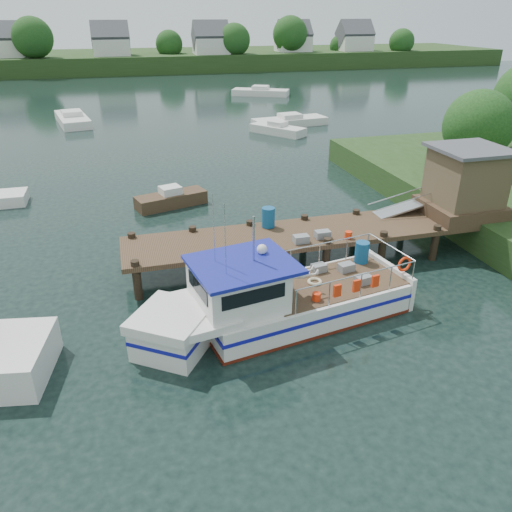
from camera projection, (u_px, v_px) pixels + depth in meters
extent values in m
plane|color=black|center=(269.00, 266.00, 21.16)|extent=(160.00, 160.00, 0.00)
cylinder|color=#332114|center=(470.00, 168.00, 29.00)|extent=(0.50, 0.50, 3.05)
sphere|color=#1F4819|center=(479.00, 125.00, 27.92)|extent=(3.90, 3.90, 3.90)
cube|color=#25401A|center=(141.00, 61.00, 93.24)|extent=(140.00, 24.00, 3.00)
cylinder|color=#332114|center=(37.00, 61.00, 80.98)|extent=(0.60, 0.60, 4.80)
sphere|color=#1F4819|center=(33.00, 37.00, 79.41)|extent=(6.34, 6.34, 6.34)
cylinder|color=#332114|center=(108.00, 64.00, 85.72)|extent=(0.60, 0.60, 3.00)
sphere|color=#1F4819|center=(106.00, 50.00, 84.74)|extent=(3.96, 3.96, 3.96)
cylinder|color=#332114|center=(170.00, 60.00, 89.92)|extent=(0.60, 0.60, 3.60)
sphere|color=#1F4819|center=(169.00, 44.00, 88.75)|extent=(4.75, 4.75, 4.75)
cylinder|color=#332114|center=(235.00, 59.00, 88.94)|extent=(0.60, 0.60, 4.20)
sphere|color=#1F4819|center=(234.00, 40.00, 87.57)|extent=(5.54, 5.54, 5.54)
cylinder|color=#332114|center=(289.00, 55.00, 93.14)|extent=(0.60, 0.60, 4.80)
sphere|color=#1F4819|center=(290.00, 34.00, 91.58)|extent=(6.34, 6.34, 6.34)
cylinder|color=#332114|center=(339.00, 58.00, 97.88)|extent=(0.60, 0.60, 3.00)
sphere|color=#1F4819|center=(340.00, 46.00, 96.90)|extent=(3.96, 3.96, 3.96)
cylinder|color=#332114|center=(400.00, 57.00, 96.89)|extent=(0.60, 0.60, 3.60)
sphere|color=#1F4819|center=(402.00, 42.00, 95.72)|extent=(4.75, 4.75, 4.75)
cube|color=silver|center=(5.00, 50.00, 81.69)|extent=(6.00, 5.00, 3.00)
cube|color=#47474C|center=(2.00, 37.00, 80.85)|extent=(6.20, 5.09, 5.09)
cube|color=silver|center=(112.00, 49.00, 84.85)|extent=(6.00, 5.00, 3.00)
cube|color=#47474C|center=(110.00, 36.00, 84.01)|extent=(6.20, 5.09, 5.09)
cube|color=silver|center=(211.00, 47.00, 88.02)|extent=(6.00, 5.00, 3.00)
cube|color=#47474C|center=(211.00, 35.00, 87.18)|extent=(6.20, 5.09, 5.09)
cube|color=silver|center=(293.00, 45.00, 93.54)|extent=(6.00, 5.00, 3.00)
cube|color=#47474C|center=(293.00, 34.00, 92.70)|extent=(6.20, 5.09, 5.09)
cube|color=silver|center=(354.00, 44.00, 95.52)|extent=(6.00, 5.00, 3.00)
cube|color=#47474C|center=(355.00, 34.00, 94.68)|extent=(6.20, 5.09, 5.09)
cube|color=#453121|center=(315.00, 233.00, 21.06)|extent=(16.00, 3.00, 0.20)
cylinder|color=black|center=(137.00, 284.00, 18.44)|extent=(0.32, 0.32, 1.90)
cylinder|color=black|center=(134.00, 254.00, 20.69)|extent=(0.32, 0.32, 1.90)
cylinder|color=black|center=(204.00, 275.00, 19.03)|extent=(0.32, 0.32, 1.90)
cylinder|color=black|center=(194.00, 247.00, 21.28)|extent=(0.32, 0.32, 1.90)
cylinder|color=black|center=(267.00, 267.00, 19.63)|extent=(0.32, 0.32, 1.90)
cylinder|color=black|center=(250.00, 241.00, 21.88)|extent=(0.32, 0.32, 1.90)
cylinder|color=black|center=(326.00, 260.00, 20.22)|extent=(0.32, 0.32, 1.90)
cylinder|color=black|center=(304.00, 235.00, 22.47)|extent=(0.32, 0.32, 1.90)
cylinder|color=black|center=(382.00, 253.00, 20.81)|extent=(0.32, 0.32, 1.90)
cylinder|color=black|center=(355.00, 229.00, 23.06)|extent=(0.32, 0.32, 1.90)
cylinder|color=black|center=(434.00, 246.00, 21.40)|extent=(0.32, 0.32, 1.90)
cylinder|color=black|center=(403.00, 224.00, 23.65)|extent=(0.32, 0.32, 1.90)
cylinder|color=black|center=(484.00, 240.00, 22.00)|extent=(0.32, 0.32, 1.90)
cylinder|color=black|center=(449.00, 218.00, 24.25)|extent=(0.32, 0.32, 1.90)
cube|color=#453121|center=(460.00, 208.00, 22.54)|extent=(3.20, 3.00, 0.60)
cube|color=brown|center=(466.00, 178.00, 21.92)|extent=(2.60, 2.60, 2.40)
cube|color=#47474C|center=(472.00, 149.00, 21.35)|extent=(3.00, 3.00, 0.15)
cube|color=#A5A8AD|center=(404.00, 207.00, 22.80)|extent=(3.34, 0.90, 0.79)
cylinder|color=silver|center=(410.00, 200.00, 22.23)|extent=(3.34, 0.05, 0.76)
cylinder|color=silver|center=(401.00, 194.00, 22.92)|extent=(3.34, 0.05, 0.76)
cube|color=slate|center=(301.00, 239.00, 19.84)|extent=(0.60, 0.40, 0.30)
cube|color=slate|center=(323.00, 234.00, 20.25)|extent=(0.60, 0.40, 0.30)
cylinder|color=red|center=(348.00, 235.00, 20.23)|extent=(0.30, 0.30, 0.28)
cylinder|color=navy|center=(268.00, 217.00, 21.17)|extent=(0.56, 0.56, 0.85)
cube|color=silver|center=(303.00, 303.00, 17.44)|extent=(7.45, 4.00, 1.08)
cube|color=silver|center=(172.00, 336.00, 15.64)|extent=(2.79, 2.79, 1.08)
cube|color=silver|center=(171.00, 318.00, 15.34)|extent=(3.04, 3.07, 0.33)
cube|color=silver|center=(200.00, 312.00, 15.71)|extent=(2.32, 2.97, 0.28)
cube|color=#121395|center=(303.00, 299.00, 17.38)|extent=(7.55, 4.05, 0.13)
cube|color=#121395|center=(172.00, 333.00, 15.58)|extent=(2.84, 2.84, 0.13)
cube|color=#55180C|center=(302.00, 315.00, 17.66)|extent=(7.55, 4.03, 0.13)
cube|color=#453121|center=(331.00, 282.00, 17.63)|extent=(5.45, 3.38, 0.04)
cube|color=silver|center=(387.00, 279.00, 18.80)|extent=(0.67, 2.82, 1.27)
cube|color=silver|center=(238.00, 286.00, 15.96)|extent=(3.02, 2.87, 1.41)
cube|color=black|center=(254.00, 297.00, 14.83)|extent=(2.05, 0.39, 0.47)
cube|color=black|center=(223.00, 263.00, 16.83)|extent=(2.05, 0.39, 0.47)
cube|color=black|center=(198.00, 287.00, 15.32)|extent=(0.33, 1.68, 0.47)
cube|color=navy|center=(243.00, 264.00, 15.69)|extent=(3.63, 3.24, 0.11)
cylinder|color=silver|center=(254.00, 239.00, 15.48)|extent=(0.09, 0.09, 1.51)
cylinder|color=silver|center=(225.00, 240.00, 14.50)|extent=(0.03, 0.03, 2.26)
cylinder|color=silver|center=(214.00, 228.00, 15.27)|extent=(0.03, 0.03, 2.26)
sphere|color=silver|center=(262.00, 249.00, 16.24)|extent=(0.39, 0.39, 0.34)
cylinder|color=silver|center=(358.00, 275.00, 16.24)|extent=(4.65, 0.85, 0.04)
cylinder|color=silver|center=(317.00, 245.00, 18.35)|extent=(4.65, 0.85, 0.04)
cylinder|color=silver|center=(391.00, 247.00, 18.20)|extent=(0.48, 2.56, 0.04)
cylinder|color=silver|center=(296.00, 303.00, 15.55)|extent=(0.05, 0.05, 0.90)
cylinder|color=silver|center=(260.00, 268.00, 17.67)|extent=(0.05, 0.05, 0.90)
cylinder|color=silver|center=(329.00, 294.00, 16.02)|extent=(0.05, 0.05, 0.90)
cylinder|color=silver|center=(290.00, 261.00, 18.13)|extent=(0.05, 0.05, 0.90)
cylinder|color=silver|center=(361.00, 286.00, 16.49)|extent=(0.05, 0.05, 0.90)
cylinder|color=silver|center=(319.00, 255.00, 18.60)|extent=(0.05, 0.05, 0.90)
cylinder|color=silver|center=(390.00, 279.00, 16.96)|extent=(0.05, 0.05, 0.90)
cylinder|color=silver|center=(347.00, 249.00, 19.07)|extent=(0.05, 0.05, 0.90)
cylinder|color=silver|center=(413.00, 273.00, 17.33)|extent=(0.05, 0.05, 0.90)
cylinder|color=silver|center=(368.00, 244.00, 19.45)|extent=(0.05, 0.05, 0.90)
cube|color=slate|center=(363.00, 280.00, 17.46)|extent=(0.62, 0.47, 0.30)
cube|color=slate|center=(346.00, 267.00, 18.30)|extent=(0.62, 0.47, 0.30)
cube|color=slate|center=(319.00, 268.00, 18.25)|extent=(0.57, 0.44, 0.30)
cylinder|color=navy|center=(362.00, 252.00, 18.86)|extent=(0.61, 0.61, 0.83)
cylinder|color=red|center=(316.00, 297.00, 16.45)|extent=(0.33, 0.33, 0.28)
torus|color=#BFB28C|center=(315.00, 282.00, 17.54)|extent=(0.61, 0.61, 0.11)
torus|color=red|center=(405.00, 264.00, 17.77)|extent=(0.59, 0.19, 0.58)
cube|color=red|center=(337.00, 291.00, 16.08)|extent=(0.28, 0.14, 0.42)
cube|color=red|center=(357.00, 286.00, 16.37)|extent=(0.28, 0.14, 0.42)
cube|color=red|center=(375.00, 281.00, 16.66)|extent=(0.28, 0.14, 0.42)
imported|color=silver|center=(294.00, 275.00, 16.39)|extent=(0.49, 0.66, 1.66)
cube|color=#453121|center=(171.00, 200.00, 27.49)|extent=(4.07, 2.36, 0.71)
cube|color=silver|center=(170.00, 191.00, 27.26)|extent=(1.30, 1.20, 0.46)
cube|color=silver|center=(260.00, 92.00, 63.72)|extent=(7.41, 5.39, 0.76)
cube|color=silver|center=(261.00, 88.00, 63.46)|extent=(2.55, 2.42, 0.49)
cube|color=silver|center=(278.00, 130.00, 43.72)|extent=(4.37, 5.05, 0.70)
cube|color=silver|center=(278.00, 124.00, 43.49)|extent=(1.81, 1.85, 0.45)
cube|color=silver|center=(290.00, 122.00, 46.99)|extent=(7.21, 3.26, 0.70)
cube|color=silver|center=(290.00, 116.00, 46.76)|extent=(2.15, 1.91, 0.45)
cube|color=silver|center=(73.00, 120.00, 47.69)|extent=(3.80, 7.63, 0.79)
cube|color=silver|center=(72.00, 113.00, 47.43)|extent=(2.10, 2.33, 0.51)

